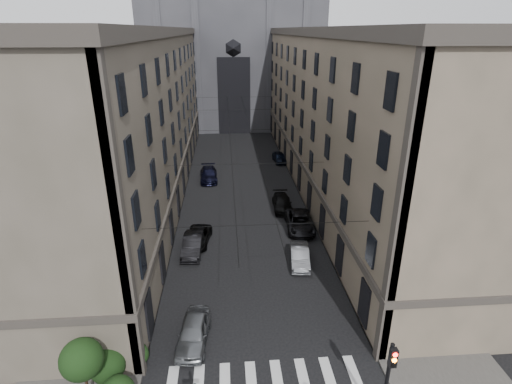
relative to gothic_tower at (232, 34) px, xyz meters
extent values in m
cube|color=#383533|center=(-10.50, -38.96, -17.72)|extent=(7.00, 80.00, 0.15)
cube|color=#383533|center=(10.50, -38.96, -17.72)|extent=(7.00, 80.00, 0.15)
cube|color=beige|center=(0.00, -69.96, -17.79)|extent=(11.00, 3.20, 0.01)
cube|color=#4C453A|center=(-13.50, -38.96, -8.80)|extent=(13.00, 60.00, 18.00)
cube|color=#38332D|center=(-13.50, -38.96, 0.60)|extent=(13.60, 60.60, 0.90)
cube|color=#38332D|center=(-13.50, -38.96, -13.60)|extent=(13.40, 60.30, 0.50)
cube|color=brown|center=(13.50, -38.96, -8.80)|extent=(13.00, 60.00, 18.00)
cube|color=#38332D|center=(13.50, -38.96, 0.60)|extent=(13.60, 60.60, 0.90)
cube|color=#38332D|center=(13.50, -38.96, -13.60)|extent=(13.40, 60.30, 0.50)
cube|color=#2D2D33|center=(0.00, 0.04, -2.80)|extent=(34.00, 22.00, 30.00)
cube|color=black|center=(0.00, -11.01, -10.80)|extent=(6.00, 0.30, 14.00)
cube|color=black|center=(5.60, -73.18, -13.20)|extent=(0.34, 0.30, 1.00)
cylinder|color=#FF0C07|center=(5.60, -73.34, -12.88)|extent=(0.22, 0.05, 0.22)
cylinder|color=orange|center=(5.60, -73.34, -13.20)|extent=(0.22, 0.05, 0.22)
cylinder|color=black|center=(5.60, -73.34, -13.52)|extent=(0.22, 0.05, 0.22)
sphere|color=black|center=(-8.80, -69.16, -16.65)|extent=(2.00, 2.00, 2.00)
sphere|color=black|center=(-7.40, -68.16, -16.95)|extent=(1.40, 1.40, 1.40)
cylinder|color=black|center=(-9.50, -70.46, -16.45)|extent=(0.16, 0.16, 2.40)
sphere|color=black|center=(-9.50, -70.46, -14.85)|extent=(2.20, 2.20, 2.20)
cylinder|color=black|center=(0.00, -64.96, -10.30)|extent=(14.00, 0.03, 0.03)
cylinder|color=black|center=(0.00, -52.96, -10.30)|extent=(14.00, 0.03, 0.03)
cylinder|color=black|center=(0.00, -39.96, -10.30)|extent=(14.00, 0.03, 0.03)
cylinder|color=black|center=(0.00, -26.96, -10.30)|extent=(14.00, 0.03, 0.03)
cylinder|color=black|center=(0.00, -14.96, -10.30)|extent=(14.00, 0.03, 0.03)
cylinder|color=black|center=(-1.30, -38.96, -10.70)|extent=(0.03, 60.00, 0.03)
cylinder|color=black|center=(1.30, -38.96, -10.70)|extent=(0.03, 60.00, 0.03)
imported|color=slate|center=(-4.20, -66.42, -17.01)|extent=(2.34, 4.81, 1.58)
imported|color=black|center=(-5.02, -55.20, -17.02)|extent=(1.88, 4.82, 1.56)
imported|color=black|center=(-4.69, -53.58, -17.15)|extent=(2.74, 4.89, 1.29)
imported|color=black|center=(-4.20, -36.63, -17.01)|extent=(2.47, 5.51, 1.57)
imported|color=gray|center=(4.20, -57.74, -17.08)|extent=(2.02, 4.53, 1.44)
imported|color=black|center=(5.32, -51.49, -17.01)|extent=(2.89, 5.79, 1.57)
imported|color=black|center=(4.26, -46.50, -17.09)|extent=(2.12, 4.95, 1.42)
imported|color=black|center=(6.20, -29.60, -17.06)|extent=(2.05, 4.43, 1.47)
camera|label=1|loc=(-1.79, -86.76, 0.82)|focal=28.00mm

